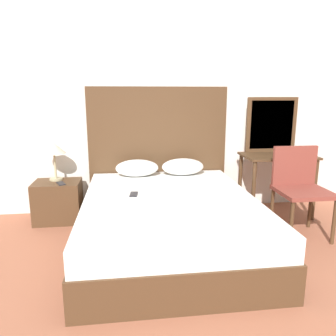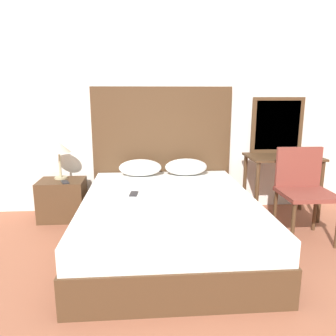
{
  "view_description": "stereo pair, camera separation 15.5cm",
  "coord_description": "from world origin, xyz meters",
  "px_view_note": "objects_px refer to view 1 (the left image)",
  "views": [
    {
      "loc": [
        -0.49,
        -1.18,
        1.42
      ],
      "look_at": [
        -0.11,
        1.79,
        0.74
      ],
      "focal_mm": 35.0,
      "sensor_mm": 36.0,
      "label": 1
    },
    {
      "loc": [
        -0.34,
        -1.19,
        1.42
      ],
      "look_at": [
        -0.11,
        1.79,
        0.74
      ],
      "focal_mm": 35.0,
      "sensor_mm": 36.0,
      "label": 2
    }
  ],
  "objects_px": {
    "phone_on_bed": "(134,194)",
    "phone_on_nightstand": "(61,183)",
    "bed": "(169,222)",
    "table_lamp": "(54,150)",
    "chair": "(300,184)",
    "vanity_desk": "(277,166)",
    "nightstand": "(58,201)"
  },
  "relations": [
    {
      "from": "phone_on_bed",
      "to": "nightstand",
      "type": "xyz_separation_m",
      "value": [
        -0.84,
        0.7,
        -0.27
      ]
    },
    {
      "from": "bed",
      "to": "vanity_desk",
      "type": "distance_m",
      "value": 1.56
    },
    {
      "from": "phone_on_nightstand",
      "to": "vanity_desk",
      "type": "height_order",
      "value": "vanity_desk"
    },
    {
      "from": "phone_on_bed",
      "to": "chair",
      "type": "height_order",
      "value": "chair"
    },
    {
      "from": "phone_on_nightstand",
      "to": "chair",
      "type": "distance_m",
      "value": 2.52
    },
    {
      "from": "bed",
      "to": "phone_on_bed",
      "type": "distance_m",
      "value": 0.43
    },
    {
      "from": "table_lamp",
      "to": "chair",
      "type": "xyz_separation_m",
      "value": [
        2.54,
        -0.74,
        -0.28
      ]
    },
    {
      "from": "phone_on_nightstand",
      "to": "vanity_desk",
      "type": "xyz_separation_m",
      "value": [
        2.47,
        -0.03,
        0.13
      ]
    },
    {
      "from": "phone_on_nightstand",
      "to": "bed",
      "type": "bearing_deg",
      "value": -32.75
    },
    {
      "from": "bed",
      "to": "phone_on_nightstand",
      "type": "relative_size",
      "value": 12.36
    },
    {
      "from": "bed",
      "to": "chair",
      "type": "distance_m",
      "value": 1.39
    },
    {
      "from": "nightstand",
      "to": "table_lamp",
      "type": "distance_m",
      "value": 0.59
    },
    {
      "from": "bed",
      "to": "vanity_desk",
      "type": "bearing_deg",
      "value": 26.58
    },
    {
      "from": "chair",
      "to": "phone_on_nightstand",
      "type": "bearing_deg",
      "value": 166.99
    },
    {
      "from": "phone_on_bed",
      "to": "nightstand",
      "type": "bearing_deg",
      "value": 140.18
    },
    {
      "from": "nightstand",
      "to": "vanity_desk",
      "type": "xyz_separation_m",
      "value": [
        2.53,
        -0.13,
        0.36
      ]
    },
    {
      "from": "phone_on_bed",
      "to": "chair",
      "type": "xyz_separation_m",
      "value": [
        1.68,
        0.04,
        0.03
      ]
    },
    {
      "from": "bed",
      "to": "nightstand",
      "type": "height_order",
      "value": "bed"
    },
    {
      "from": "bed",
      "to": "chair",
      "type": "relative_size",
      "value": 2.28
    },
    {
      "from": "phone_on_bed",
      "to": "phone_on_nightstand",
      "type": "relative_size",
      "value": 0.95
    },
    {
      "from": "table_lamp",
      "to": "phone_on_nightstand",
      "type": "xyz_separation_m",
      "value": [
        0.09,
        -0.18,
        -0.34
      ]
    },
    {
      "from": "table_lamp",
      "to": "phone_on_nightstand",
      "type": "bearing_deg",
      "value": -64.41
    },
    {
      "from": "bed",
      "to": "phone_on_nightstand",
      "type": "xyz_separation_m",
      "value": [
        -1.1,
        0.71,
        0.22
      ]
    },
    {
      "from": "vanity_desk",
      "to": "phone_on_bed",
      "type": "bearing_deg",
      "value": -161.12
    },
    {
      "from": "phone_on_bed",
      "to": "nightstand",
      "type": "distance_m",
      "value": 1.13
    },
    {
      "from": "nightstand",
      "to": "bed",
      "type": "bearing_deg",
      "value": -34.66
    },
    {
      "from": "phone_on_nightstand",
      "to": "chair",
      "type": "relative_size",
      "value": 0.18
    },
    {
      "from": "table_lamp",
      "to": "vanity_desk",
      "type": "relative_size",
      "value": 0.54
    },
    {
      "from": "table_lamp",
      "to": "vanity_desk",
      "type": "bearing_deg",
      "value": -4.58
    },
    {
      "from": "table_lamp",
      "to": "vanity_desk",
      "type": "xyz_separation_m",
      "value": [
        2.55,
        -0.2,
        -0.22
      ]
    },
    {
      "from": "nightstand",
      "to": "table_lamp",
      "type": "relative_size",
      "value": 1.18
    },
    {
      "from": "nightstand",
      "to": "vanity_desk",
      "type": "height_order",
      "value": "vanity_desk"
    }
  ]
}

